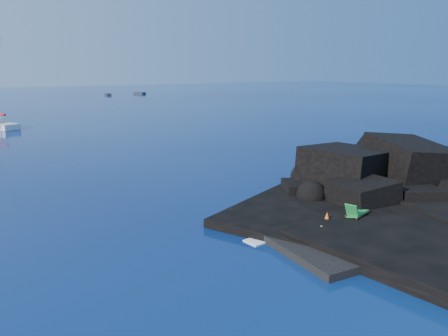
# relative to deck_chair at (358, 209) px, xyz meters

# --- Properties ---
(ground) EXTENTS (400.00, 400.00, 0.00)m
(ground) POSITION_rel_deck_chair_xyz_m (-5.72, -1.45, -0.93)
(ground) COLOR #030B39
(ground) RESTS_ON ground
(headland) EXTENTS (24.00, 24.00, 3.60)m
(headland) POSITION_rel_deck_chair_xyz_m (7.28, 1.55, -0.93)
(headland) COLOR black
(headland) RESTS_ON ground
(beach) EXTENTS (9.08, 6.86, 0.70)m
(beach) POSITION_rel_deck_chair_xyz_m (-1.22, -0.95, -0.93)
(beach) COLOR black
(beach) RESTS_ON ground
(surf_foam) EXTENTS (10.00, 8.00, 0.06)m
(surf_foam) POSITION_rel_deck_chair_xyz_m (-0.72, 3.55, -0.93)
(surf_foam) COLOR white
(surf_foam) RESTS_ON ground
(deck_chair) EXTENTS (1.82, 1.17, 1.16)m
(deck_chair) POSITION_rel_deck_chair_xyz_m (0.00, 0.00, 0.00)
(deck_chair) COLOR #1B7D35
(deck_chair) RESTS_ON beach
(towel) EXTENTS (1.85, 1.49, 0.04)m
(towel) POSITION_rel_deck_chair_xyz_m (-3.15, -0.36, -0.56)
(towel) COLOR white
(towel) RESTS_ON beach
(sunbather) EXTENTS (1.63, 1.17, 0.26)m
(sunbather) POSITION_rel_deck_chair_xyz_m (-3.15, -0.36, -0.40)
(sunbather) COLOR tan
(sunbather) RESTS_ON towel
(marker_cone) EXTENTS (0.52, 0.52, 0.61)m
(marker_cone) POSITION_rel_deck_chair_xyz_m (-1.69, 0.48, -0.27)
(marker_cone) COLOR orange
(marker_cone) RESTS_ON beach
(distant_boat_a) EXTENTS (1.95, 4.41, 0.57)m
(distant_boat_a) POSITION_rel_deck_chair_xyz_m (27.70, 117.65, -0.93)
(distant_boat_a) COLOR #242529
(distant_boat_a) RESTS_ON ground
(distant_boat_b) EXTENTS (2.50, 4.85, 0.62)m
(distant_boat_b) POSITION_rel_deck_chair_xyz_m (38.41, 118.62, -0.93)
(distant_boat_b) COLOR #26262B
(distant_boat_b) RESTS_ON ground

